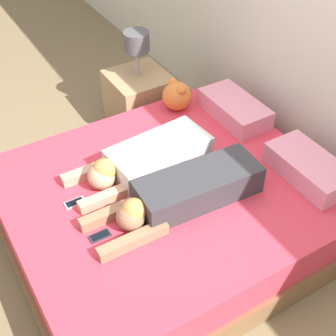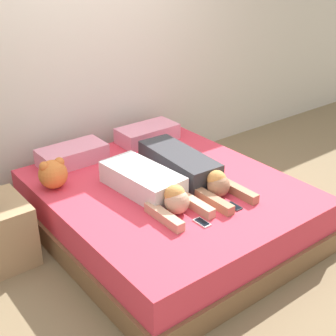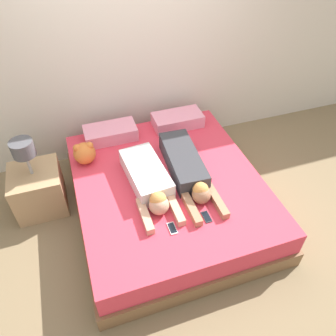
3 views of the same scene
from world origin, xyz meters
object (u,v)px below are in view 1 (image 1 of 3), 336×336
Objects in this scene: cell_phone_right at (100,236)px; nightstand at (139,96)px; person_right at (184,193)px; pillow_head_left at (234,109)px; pillow_head_right at (309,168)px; bed at (168,208)px; cell_phone_left at (75,203)px; person_left at (145,160)px; plush_toy at (177,95)px.

nightstand is at bearing 144.38° from cell_phone_right.
person_right is at bearing 87.38° from cell_phone_right.
pillow_head_left is at bearing 125.34° from person_right.
nightstand is at bearing -156.50° from pillow_head_left.
cell_phone_right is at bearing -99.45° from pillow_head_right.
bed is at bearing 179.08° from person_right.
pillow_head_right reaches higher than cell_phone_left.
cell_phone_right is (0.33, 0.02, 0.00)m from cell_phone_left.
person_left is 7.78× the size of cell_phone_right.
nightstand reaches higher than plush_toy.
pillow_head_right is at bearing 68.47° from cell_phone_left.
pillow_head_left reaches higher than bed.
nightstand reaches higher than person_right.
person_right is at bearing -54.66° from pillow_head_left.
plush_toy reaches higher than person_right.
pillow_head_left is at bearing 23.50° from nightstand.
person_right is 1.56m from nightstand.
person_right is at bearing 6.79° from person_left.
pillow_head_right is at bearing 76.12° from person_right.
person_left is at bearing 126.32° from cell_phone_right.
cell_phone_left is (-0.16, -0.59, 0.23)m from bed.
person_left is (0.19, -0.89, 0.01)m from pillow_head_left.
pillow_head_right is at bearing 12.68° from nightstand.
nightstand is (-0.54, -0.06, -0.28)m from plush_toy.
nightstand reaches higher than bed.
cell_phone_right is at bearing -67.85° from pillow_head_left.
nightstand is at bearing 136.53° from cell_phone_left.
person_right is 0.57m from cell_phone_right.
person_right is 1.07m from plush_toy.
plush_toy is at bearing 129.62° from cell_phone_right.
pillow_head_right is 4.49× the size of cell_phone_right.
person_left reaches higher than cell_phone_left.
cell_phone_left is (0.24, -1.43, -0.07)m from pillow_head_left.
cell_phone_right is at bearing -92.62° from person_right.
bed is 1.82× the size of person_right.
pillow_head_right is at bearing 80.55° from cell_phone_right.
plush_toy reaches higher than cell_phone_left.
pillow_head_left is 1.45m from cell_phone_left.
cell_phone_left is 0.15× the size of nightstand.
person_right reaches higher than cell_phone_right.
plush_toy is (-0.52, 0.58, 0.03)m from person_left.
bed is 0.37m from person_right.
person_left reaches higher than person_right.
cell_phone_left is 1.00× the size of cell_phone_right.
bed is 0.63m from cell_phone_right.
plush_toy reaches higher than bed.
pillow_head_right is 4.49× the size of cell_phone_left.
pillow_head_left is 2.42× the size of plush_toy.
bed is 8.76× the size of plush_toy.
pillow_head_right is 2.42× the size of plush_toy.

